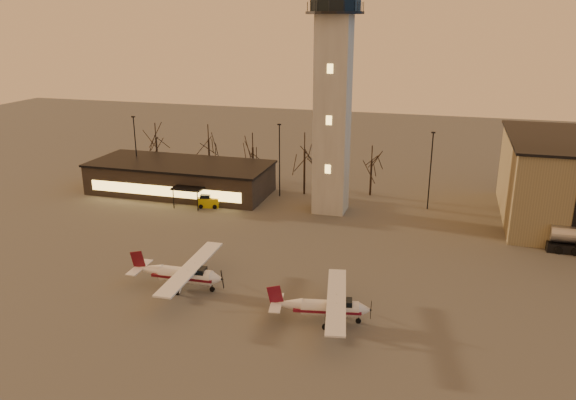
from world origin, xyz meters
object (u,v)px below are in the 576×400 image
(control_tower, at_px, (333,82))
(service_cart, at_px, (208,202))
(terminal, at_px, (181,177))
(cessna_front, at_px, (331,310))
(cessna_rear, at_px, (188,278))

(control_tower, bearing_deg, service_cart, -169.10)
(terminal, height_order, service_cart, terminal)
(terminal, distance_m, cessna_front, 40.45)
(control_tower, xyz_separation_m, terminal, (-21.99, 1.98, -14.17))
(control_tower, xyz_separation_m, service_cart, (-15.63, -3.01, -15.66))
(terminal, relative_size, cessna_front, 2.27)
(cessna_front, bearing_deg, terminal, 123.15)
(terminal, relative_size, service_cart, 8.50)
(terminal, distance_m, cessna_rear, 30.59)
(cessna_rear, bearing_deg, cessna_front, -10.92)
(terminal, bearing_deg, cessna_front, -46.40)
(terminal, xyz_separation_m, service_cart, (6.37, -4.99, -1.50))
(control_tower, height_order, service_cart, control_tower)
(cessna_front, bearing_deg, control_tower, 91.72)
(service_cart, bearing_deg, terminal, 129.18)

